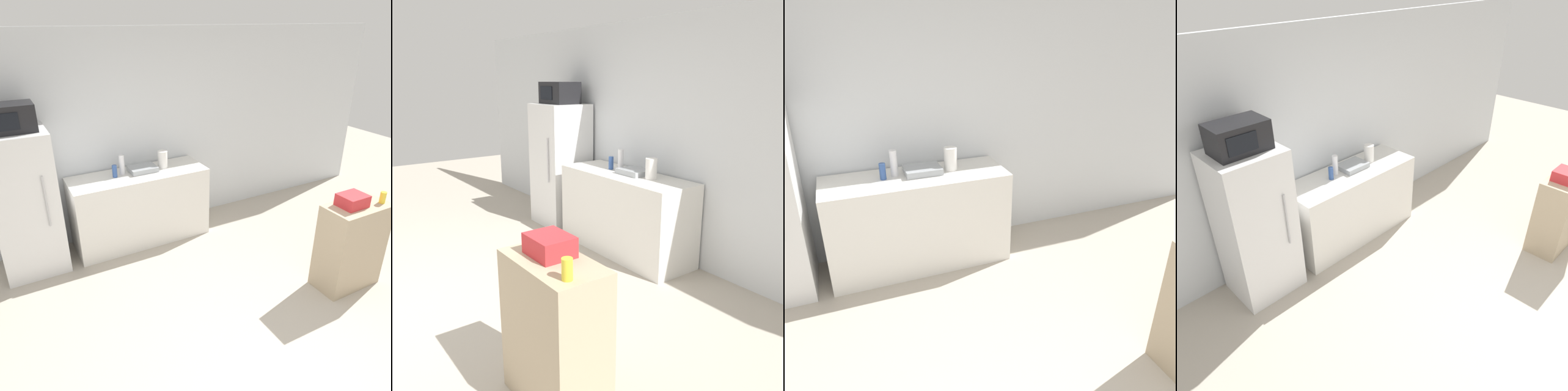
{
  "view_description": "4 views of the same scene",
  "coord_description": "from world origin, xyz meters",
  "views": [
    {
      "loc": [
        -1.54,
        -1.49,
        2.68
      ],
      "look_at": [
        0.27,
        1.82,
        0.91
      ],
      "focal_mm": 35.0,
      "sensor_mm": 36.0,
      "label": 1
    },
    {
      "loc": [
        3.53,
        -0.47,
        1.97
      ],
      "look_at": [
        0.36,
        1.86,
        0.9
      ],
      "focal_mm": 40.0,
      "sensor_mm": 36.0,
      "label": 2
    },
    {
      "loc": [
        -0.67,
        -0.58,
        2.22
      ],
      "look_at": [
        0.31,
        2.0,
        0.96
      ],
      "focal_mm": 35.0,
      "sensor_mm": 36.0,
      "label": 3
    },
    {
      "loc": [
        -2.78,
        -0.37,
        3.09
      ],
      "look_at": [
        -0.24,
        2.15,
        0.9
      ],
      "focal_mm": 35.0,
      "sensor_mm": 36.0,
      "label": 4
    }
  ],
  "objects": [
    {
      "name": "sink_basin",
      "position": [
        0.02,
        2.75,
        0.96
      ],
      "size": [
        0.34,
        0.27,
        0.06
      ],
      "primitive_type": "cube",
      "color": "#9EA3A8",
      "rests_on": "counter"
    },
    {
      "name": "paper_towel_roll",
      "position": [
        0.29,
        2.74,
        1.04
      ],
      "size": [
        0.12,
        0.12,
        0.22
      ],
      "primitive_type": "cylinder",
      "color": "white",
      "rests_on": "counter"
    },
    {
      "name": "ground_plane",
      "position": [
        0.0,
        0.0,
        0.0
      ],
      "size": [
        14.0,
        14.0,
        0.0
      ],
      "primitive_type": "plane",
      "color": "#B2A899"
    },
    {
      "name": "bottle_tall",
      "position": [
        -0.24,
        2.77,
        1.05
      ],
      "size": [
        0.07,
        0.07,
        0.25
      ],
      "primitive_type": "cylinder",
      "color": "silver",
      "rests_on": "counter"
    },
    {
      "name": "shelf_cabinet",
      "position": [
        1.55,
        0.74,
        0.48
      ],
      "size": [
        0.69,
        0.38,
        0.96
      ],
      "primitive_type": "cube",
      "color": "tan",
      "rests_on": "ground_plane"
    },
    {
      "name": "counter",
      "position": [
        -0.06,
        2.7,
        0.46
      ],
      "size": [
        1.71,
        0.6,
        0.93
      ],
      "primitive_type": "cube",
      "color": "silver",
      "rests_on": "ground_plane"
    },
    {
      "name": "wall_back",
      "position": [
        0.0,
        3.05,
        1.3
      ],
      "size": [
        8.0,
        0.06,
        2.6
      ],
      "primitive_type": "cube",
      "color": "silver",
      "rests_on": "ground_plane"
    },
    {
      "name": "microwave",
      "position": [
        -1.39,
        2.69,
        1.78
      ],
      "size": [
        0.51,
        0.35,
        0.28
      ],
      "color": "black",
      "rests_on": "refrigerator"
    },
    {
      "name": "refrigerator",
      "position": [
        -1.39,
        2.69,
        0.82
      ],
      "size": [
        0.67,
        0.62,
        1.64
      ],
      "color": "silver",
      "rests_on": "ground_plane"
    },
    {
      "name": "basket",
      "position": [
        1.48,
        0.76,
        1.02
      ],
      "size": [
        0.27,
        0.22,
        0.12
      ],
      "primitive_type": "cube",
      "color": "red",
      "rests_on": "shelf_cabinet"
    },
    {
      "name": "bottle_short",
      "position": [
        -0.35,
        2.72,
        1.0
      ],
      "size": [
        0.06,
        0.06,
        0.15
      ],
      "primitive_type": "cylinder",
      "color": "#2D4C8C",
      "rests_on": "counter"
    }
  ]
}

